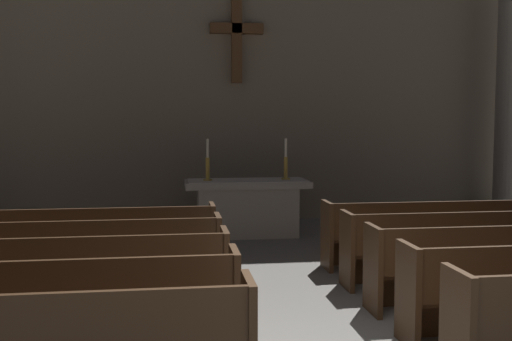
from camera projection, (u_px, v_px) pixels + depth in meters
name	position (u px, v px, depth m)	size (l,w,h in m)	color
pew_left_row_2	(27.00, 311.00, 5.07)	(3.55, 0.50, 0.95)	#422B19
pew_left_row_3	(50.00, 281.00, 6.03)	(3.55, 0.50, 0.95)	#422B19
pew_left_row_4	(67.00, 259.00, 6.98)	(3.55, 0.50, 0.95)	#422B19
pew_left_row_5	(79.00, 242.00, 7.94)	(3.55, 0.50, 0.95)	#422B19
pew_right_row_4	(481.00, 246.00, 7.69)	(3.55, 0.50, 0.95)	#422B19
pew_right_row_5	(447.00, 232.00, 8.64)	(3.55, 0.50, 0.95)	#422B19
altar	(247.00, 206.00, 10.86)	(2.20, 0.90, 1.01)	#A8A399
candlestick_left	(208.00, 167.00, 10.70)	(0.16, 0.16, 0.73)	#B79338
candlestick_right	(286.00, 166.00, 10.89)	(0.16, 0.16, 0.73)	#B79338
apse_with_cross	(235.00, 59.00, 12.50)	(12.26, 0.45, 6.65)	gray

